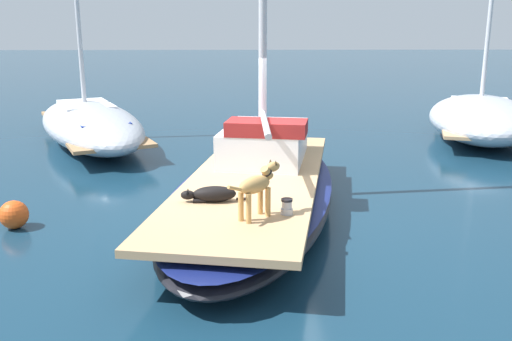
# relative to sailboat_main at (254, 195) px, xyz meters

# --- Properties ---
(ground_plane) EXTENTS (120.00, 120.00, 0.00)m
(ground_plane) POSITION_rel_sailboat_main_xyz_m (0.00, 0.00, -0.34)
(ground_plane) COLOR #143347
(sailboat_main) EXTENTS (3.78, 7.57, 0.66)m
(sailboat_main) POSITION_rel_sailboat_main_xyz_m (0.00, 0.00, 0.00)
(sailboat_main) COLOR black
(sailboat_main) RESTS_ON ground
(cabin_house) EXTENTS (1.77, 2.44, 0.84)m
(cabin_house) POSITION_rel_sailboat_main_xyz_m (0.22, 1.10, 0.67)
(cabin_house) COLOR silver
(cabin_house) RESTS_ON sailboat_main
(dog_black) EXTENTS (0.95, 0.28, 0.22)m
(dog_black) POSITION_rel_sailboat_main_xyz_m (-0.62, -1.36, 0.43)
(dog_black) COLOR black
(dog_black) RESTS_ON sailboat_main
(dog_tan) EXTENTS (0.71, 0.73, 0.70)m
(dog_tan) POSITION_rel_sailboat_main_xyz_m (-0.01, -2.04, 0.75)
(dog_tan) COLOR tan
(dog_tan) RESTS_ON sailboat_main
(deck_winch) EXTENTS (0.16, 0.16, 0.21)m
(deck_winch) POSITION_rel_sailboat_main_xyz_m (0.38, -1.92, 0.42)
(deck_winch) COLOR #B7B7BC
(deck_winch) RESTS_ON sailboat_main
(moored_boat_port_side) EXTENTS (4.89, 7.12, 7.02)m
(moored_boat_port_side) POSITION_rel_sailboat_main_xyz_m (-4.15, 5.75, 0.22)
(moored_boat_port_side) COLOR #B2B7C1
(moored_boat_port_side) RESTS_ON ground
(moored_boat_starboard_side) EXTENTS (4.26, 6.17, 8.20)m
(moored_boat_starboard_side) POSITION_rel_sailboat_main_xyz_m (6.34, 6.14, 0.26)
(moored_boat_starboard_side) COLOR #B2B7C1
(moored_boat_starboard_side) RESTS_ON ground
(mooring_buoy) EXTENTS (0.44, 0.44, 0.44)m
(mooring_buoy) POSITION_rel_sailboat_main_xyz_m (-3.72, -0.57, -0.12)
(mooring_buoy) COLOR #E55119
(mooring_buoy) RESTS_ON ground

